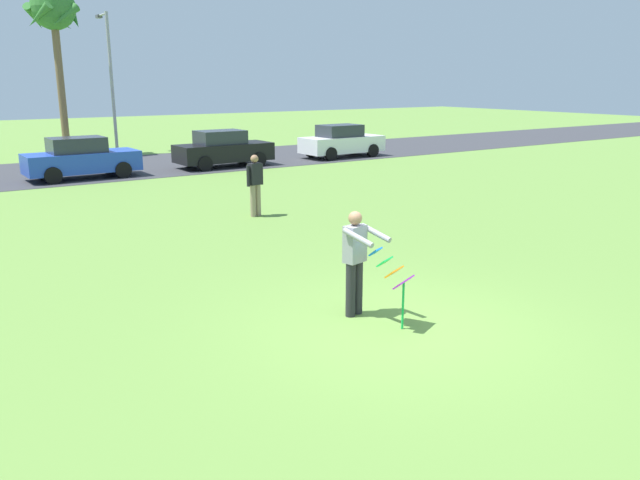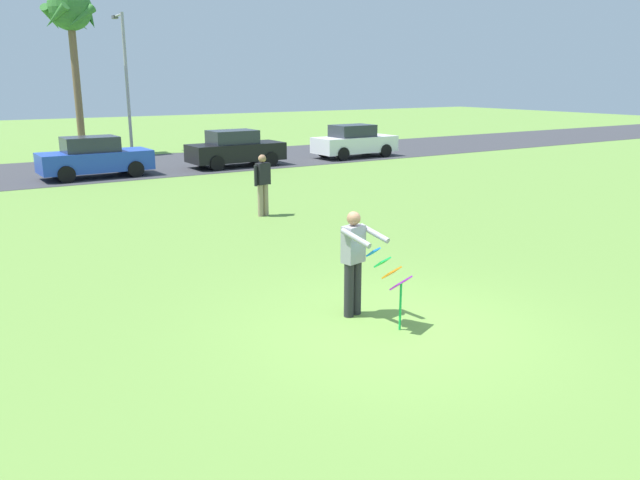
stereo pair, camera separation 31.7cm
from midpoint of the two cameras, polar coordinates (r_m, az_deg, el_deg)
name	(u,v)px [view 2 (the right image)]	position (r m, az deg, el deg)	size (l,w,h in m)	color
ground_plane	(395,326)	(9.94, 7.81, -7.81)	(120.00, 120.00, 0.00)	olive
road_strip	(91,169)	(28.66, -19.86, 6.07)	(120.00, 8.00, 0.01)	#38383D
person_kite_flyer	(354,259)	(10.02, 4.03, -1.78)	(0.65, 0.73, 1.73)	#26262B
kite_held	(392,276)	(9.60, 7.49, -3.27)	(0.60, 0.72, 1.23)	blue
parked_car_blue	(94,158)	(26.17, -19.54, 7.08)	(4.25, 1.92, 1.60)	#2347B7
parked_car_black	(235,149)	(28.09, -7.41, 8.23)	(4.23, 1.90, 1.60)	black
parked_car_white	(354,142)	(31.30, 3.44, 8.94)	(4.25, 1.93, 1.60)	white
palm_tree_right_near	(70,16)	(34.52, -21.55, 18.49)	(2.58, 2.71, 8.16)	brown
streetlight_pole	(126,75)	(34.36, -17.05, 14.23)	(0.24, 1.65, 7.00)	#9E9EA3
person_walker_near	(263,183)	(17.61, -4.73, 5.19)	(0.56, 0.29, 1.73)	gray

